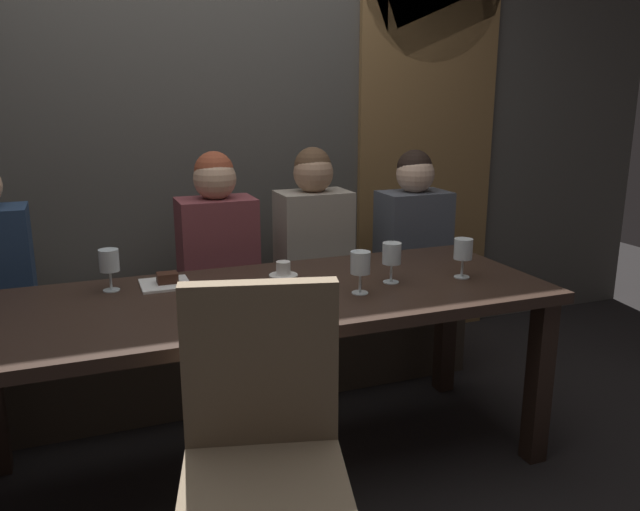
# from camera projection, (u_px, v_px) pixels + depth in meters

# --- Properties ---
(ground) EXTENTS (9.00, 9.00, 0.00)m
(ground) POSITION_uv_depth(u_px,v_px,m) (272.00, 464.00, 2.61)
(ground) COLOR black
(back_wall_tiled) EXTENTS (6.00, 0.12, 3.00)m
(back_wall_tiled) POSITION_uv_depth(u_px,v_px,m) (198.00, 89.00, 3.34)
(back_wall_tiled) COLOR #4C4944
(back_wall_tiled) RESTS_ON ground
(arched_door) EXTENTS (0.90, 0.05, 2.55)m
(arched_door) POSITION_uv_depth(u_px,v_px,m) (428.00, 113.00, 3.78)
(arched_door) COLOR olive
(arched_door) RESTS_ON ground
(dining_table) EXTENTS (2.20, 0.84, 0.74)m
(dining_table) POSITION_uv_depth(u_px,v_px,m) (268.00, 315.00, 2.45)
(dining_table) COLOR black
(dining_table) RESTS_ON ground
(banquette_bench) EXTENTS (2.50, 0.44, 0.45)m
(banquette_bench) POSITION_uv_depth(u_px,v_px,m) (230.00, 350.00, 3.19)
(banquette_bench) COLOR #40352A
(banquette_bench) RESTS_ON ground
(chair_near_side) EXTENTS (0.54, 0.54, 0.98)m
(chair_near_side) POSITION_uv_depth(u_px,v_px,m) (263.00, 441.00, 1.74)
(chair_near_side) COLOR #302119
(chair_near_side) RESTS_ON ground
(diner_bearded) EXTENTS (0.36, 0.24, 0.77)m
(diner_bearded) POSITION_uv_depth(u_px,v_px,m) (217.00, 238.00, 3.02)
(diner_bearded) COLOR brown
(diner_bearded) RESTS_ON banquette_bench
(diner_far_end) EXTENTS (0.36, 0.24, 0.77)m
(diner_far_end) POSITION_uv_depth(u_px,v_px,m) (313.00, 229.00, 3.21)
(diner_far_end) COLOR #9E9384
(diner_far_end) RESTS_ON banquette_bench
(diner_near_end) EXTENTS (0.36, 0.24, 0.75)m
(diner_near_end) POSITION_uv_depth(u_px,v_px,m) (413.00, 224.00, 3.38)
(diner_near_end) COLOR #4C515B
(diner_near_end) RESTS_ON banquette_bench
(wine_glass_center_front) EXTENTS (0.08, 0.08, 0.16)m
(wine_glass_center_front) POSITION_uv_depth(u_px,v_px,m) (360.00, 264.00, 2.40)
(wine_glass_center_front) COLOR silver
(wine_glass_center_front) RESTS_ON dining_table
(wine_glass_center_back) EXTENTS (0.08, 0.08, 0.16)m
(wine_glass_center_back) POSITION_uv_depth(u_px,v_px,m) (463.00, 251.00, 2.60)
(wine_glass_center_back) COLOR silver
(wine_glass_center_back) RESTS_ON dining_table
(wine_glass_far_right) EXTENTS (0.08, 0.08, 0.16)m
(wine_glass_far_right) POSITION_uv_depth(u_px,v_px,m) (392.00, 255.00, 2.53)
(wine_glass_far_right) COLOR silver
(wine_glass_far_right) RESTS_ON dining_table
(wine_glass_far_left) EXTENTS (0.08, 0.08, 0.16)m
(wine_glass_far_left) POSITION_uv_depth(u_px,v_px,m) (109.00, 262.00, 2.43)
(wine_glass_far_left) COLOR silver
(wine_glass_far_left) RESTS_ON dining_table
(espresso_cup) EXTENTS (0.12, 0.12, 0.06)m
(espresso_cup) POSITION_uv_depth(u_px,v_px,m) (283.00, 270.00, 2.64)
(espresso_cup) COLOR white
(espresso_cup) RESTS_ON dining_table
(dessert_plate) EXTENTS (0.19, 0.19, 0.05)m
(dessert_plate) POSITION_uv_depth(u_px,v_px,m) (166.00, 282.00, 2.52)
(dessert_plate) COLOR white
(dessert_plate) RESTS_ON dining_table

